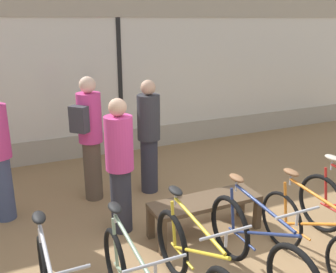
{
  "coord_description": "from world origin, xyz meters",
  "views": [
    {
      "loc": [
        -2.13,
        -2.84,
        2.56
      ],
      "look_at": [
        0.0,
        1.83,
        0.95
      ],
      "focal_mm": 40.0,
      "sensor_mm": 36.0,
      "label": 1
    }
  ],
  "objects_px": {
    "bicycle_center_left": "(195,268)",
    "bicycle_center": "(258,249)",
    "bicycle_center_right": "(313,238)",
    "customer_near_bench": "(90,135)",
    "customer_by_window": "(149,135)",
    "display_bench": "(206,205)",
    "customer_near_rack": "(120,164)"
  },
  "relations": [
    {
      "from": "customer_near_rack",
      "to": "bicycle_center_right",
      "type": "bearing_deg",
      "value": -45.37
    },
    {
      "from": "bicycle_center",
      "to": "customer_by_window",
      "type": "xyz_separation_m",
      "value": [
        -0.17,
        2.45,
        0.52
      ]
    },
    {
      "from": "bicycle_center_left",
      "to": "customer_near_bench",
      "type": "distance_m",
      "value": 2.63
    },
    {
      "from": "bicycle_center_left",
      "to": "bicycle_center",
      "type": "bearing_deg",
      "value": -1.0
    },
    {
      "from": "bicycle_center",
      "to": "bicycle_center_right",
      "type": "xyz_separation_m",
      "value": [
        0.66,
        -0.06,
        -0.01
      ]
    },
    {
      "from": "customer_near_bench",
      "to": "customer_by_window",
      "type": "bearing_deg",
      "value": -6.66
    },
    {
      "from": "bicycle_center",
      "to": "display_bench",
      "type": "height_order",
      "value": "bicycle_center"
    },
    {
      "from": "bicycle_center_right",
      "to": "bicycle_center_left",
      "type": "bearing_deg",
      "value": 176.91
    },
    {
      "from": "bicycle_center_right",
      "to": "customer_near_bench",
      "type": "relative_size",
      "value": 0.92
    },
    {
      "from": "bicycle_center",
      "to": "customer_near_bench",
      "type": "height_order",
      "value": "customer_near_bench"
    },
    {
      "from": "bicycle_center",
      "to": "customer_by_window",
      "type": "bearing_deg",
      "value": 94.0
    },
    {
      "from": "bicycle_center_right",
      "to": "customer_near_rack",
      "type": "xyz_separation_m",
      "value": [
        -1.57,
        1.59,
        0.51
      ]
    },
    {
      "from": "bicycle_center_left",
      "to": "bicycle_center",
      "type": "xyz_separation_m",
      "value": [
        0.69,
        -0.01,
        0.01
      ]
    },
    {
      "from": "bicycle_center_left",
      "to": "bicycle_center",
      "type": "height_order",
      "value": "bicycle_center"
    },
    {
      "from": "customer_near_rack",
      "to": "customer_by_window",
      "type": "bearing_deg",
      "value": 51.0
    },
    {
      "from": "bicycle_center_left",
      "to": "customer_by_window",
      "type": "bearing_deg",
      "value": 77.9
    },
    {
      "from": "bicycle_center_right",
      "to": "display_bench",
      "type": "relative_size",
      "value": 1.2
    },
    {
      "from": "bicycle_center",
      "to": "customer_near_bench",
      "type": "relative_size",
      "value": 0.96
    },
    {
      "from": "customer_near_rack",
      "to": "customer_by_window",
      "type": "distance_m",
      "value": 1.18
    },
    {
      "from": "display_bench",
      "to": "customer_by_window",
      "type": "xyz_separation_m",
      "value": [
        -0.18,
        1.41,
        0.54
      ]
    },
    {
      "from": "customer_near_rack",
      "to": "customer_by_window",
      "type": "xyz_separation_m",
      "value": [
        0.74,
        0.91,
        0.02
      ]
    },
    {
      "from": "customer_by_window",
      "to": "display_bench",
      "type": "bearing_deg",
      "value": -82.69
    },
    {
      "from": "customer_near_rack",
      "to": "customer_by_window",
      "type": "height_order",
      "value": "customer_by_window"
    },
    {
      "from": "display_bench",
      "to": "customer_near_bench",
      "type": "bearing_deg",
      "value": 124.57
    },
    {
      "from": "bicycle_center_right",
      "to": "customer_near_rack",
      "type": "height_order",
      "value": "customer_near_rack"
    },
    {
      "from": "display_bench",
      "to": "customer_by_window",
      "type": "relative_size",
      "value": 0.81
    },
    {
      "from": "bicycle_center_left",
      "to": "customer_near_bench",
      "type": "xyz_separation_m",
      "value": [
        -0.34,
        2.54,
        0.61
      ]
    },
    {
      "from": "bicycle_center",
      "to": "display_bench",
      "type": "distance_m",
      "value": 1.04
    },
    {
      "from": "bicycle_center_right",
      "to": "customer_near_rack",
      "type": "distance_m",
      "value": 2.3
    },
    {
      "from": "customer_by_window",
      "to": "customer_near_bench",
      "type": "distance_m",
      "value": 0.87
    },
    {
      "from": "bicycle_center_left",
      "to": "bicycle_center_right",
      "type": "xyz_separation_m",
      "value": [
        1.36,
        -0.07,
        0.0
      ]
    },
    {
      "from": "display_bench",
      "to": "customer_near_rack",
      "type": "bearing_deg",
      "value": 151.74
    }
  ]
}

